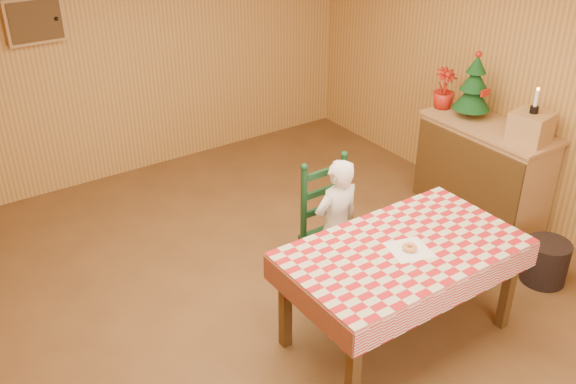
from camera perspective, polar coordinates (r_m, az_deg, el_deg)
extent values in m
plane|color=brown|center=(5.02, 1.31, -10.47)|extent=(6.00, 6.00, 0.00)
cube|color=#BC8944|center=(6.82, -13.69, 12.06)|extent=(5.00, 0.10, 2.60)
cube|color=#BC8944|center=(6.02, 21.47, 8.67)|extent=(0.10, 6.00, 2.60)
cube|color=tan|center=(6.40, -21.62, 14.01)|extent=(0.52, 0.08, 0.42)
cube|color=#4B3014|center=(6.35, -21.51, 13.94)|extent=(0.46, 0.02, 0.36)
sphere|color=black|center=(6.38, -19.89, 14.28)|extent=(0.04, 0.04, 0.04)
cube|color=#4B3014|center=(4.44, 10.23, -5.33)|extent=(1.60, 0.90, 0.06)
cube|color=#4B3014|center=(4.07, 5.82, -15.44)|extent=(0.07, 0.07, 0.69)
cube|color=#4B3014|center=(4.93, 18.98, -8.07)|extent=(0.07, 0.07, 0.69)
cube|color=#4B3014|center=(4.51, -0.24, -10.07)|extent=(0.07, 0.07, 0.69)
cube|color=#4B3014|center=(5.30, 12.81, -4.30)|extent=(0.07, 0.07, 0.69)
cube|color=#B4181B|center=(4.42, 10.27, -4.90)|extent=(1.64, 0.94, 0.02)
cube|color=#B4181B|center=(4.22, 14.57, -8.89)|extent=(1.64, 0.02, 0.18)
cube|color=#B4181B|center=(4.75, 6.29, -3.34)|extent=(1.64, 0.02, 0.18)
cube|color=#2E5828|center=(4.03, 1.54, -9.83)|extent=(0.02, 0.94, 0.18)
cube|color=#2E5828|center=(5.01, 17.00, -2.77)|extent=(0.02, 0.94, 0.18)
cube|color=black|center=(5.04, 4.26, -4.26)|extent=(0.44, 0.40, 0.04)
cylinder|color=black|center=(4.97, 3.64, -8.00)|extent=(0.04, 0.04, 0.41)
cylinder|color=black|center=(5.17, 7.00, -6.53)|extent=(0.04, 0.04, 0.41)
cylinder|color=black|center=(5.19, 1.34, -6.15)|extent=(0.04, 0.04, 0.41)
cylinder|color=black|center=(5.38, 4.65, -4.82)|extent=(0.04, 0.04, 0.41)
cylinder|color=black|center=(4.89, 1.41, -0.92)|extent=(0.05, 0.05, 0.60)
sphere|color=black|center=(4.75, 1.45, 2.22)|extent=(0.06, 0.06, 0.06)
cylinder|color=black|center=(5.10, 4.89, 0.28)|extent=(0.05, 0.05, 0.60)
sphere|color=black|center=(4.96, 5.03, 3.32)|extent=(0.06, 0.06, 0.06)
cube|color=black|center=(5.05, 3.15, -1.50)|extent=(0.38, 0.03, 0.05)
cube|color=black|center=(4.97, 3.20, 0.09)|extent=(0.38, 0.03, 0.05)
cube|color=black|center=(4.90, 3.25, 1.73)|extent=(0.38, 0.03, 0.05)
imported|color=silver|center=(4.97, 4.31, -2.98)|extent=(0.41, 0.27, 1.12)
cube|color=white|center=(4.38, 10.73, -5.07)|extent=(0.32, 0.32, 0.00)
torus|color=#D28C4B|center=(4.37, 10.76, -4.87)|extent=(0.12, 0.12, 0.03)
cube|color=tan|center=(6.25, 16.95, 1.65)|extent=(0.50, 1.20, 0.90)
cube|color=tan|center=(6.06, 17.57, 5.55)|extent=(0.54, 1.24, 0.03)
cube|color=#4B3014|center=(6.07, 15.36, 1.03)|extent=(0.02, 1.20, 0.80)
cube|color=tan|center=(5.80, 20.77, 5.44)|extent=(0.35, 0.35, 0.25)
cylinder|color=#4B3014|center=(6.19, 15.88, 6.82)|extent=(0.04, 0.04, 0.08)
cone|color=#0B3312|center=(6.13, 16.08, 8.20)|extent=(0.34, 0.34, 0.24)
cone|color=#0B3312|center=(6.08, 16.29, 9.61)|extent=(0.26, 0.26, 0.20)
cone|color=#0B3312|center=(6.04, 16.47, 10.86)|extent=(0.18, 0.18, 0.16)
sphere|color=#A11A0E|center=(6.01, 16.59, 11.67)|extent=(0.06, 0.06, 0.06)
cube|color=#A11A0E|center=(6.00, 17.13, 8.42)|extent=(0.10, 0.02, 0.06)
sphere|color=#A11A0E|center=(6.15, 17.03, 8.41)|extent=(0.04, 0.04, 0.04)
sphere|color=#A11A0E|center=(6.08, 15.42, 9.12)|extent=(0.04, 0.04, 0.04)
sphere|color=#A11A0E|center=(6.15, 15.95, 10.27)|extent=(0.04, 0.04, 0.04)
imported|color=#A11A0E|center=(6.28, 13.71, 8.93)|extent=(0.26, 0.26, 0.39)
cylinder|color=black|center=(5.74, 21.04, 6.85)|extent=(0.07, 0.07, 0.06)
cylinder|color=white|center=(5.71, 21.21, 7.78)|extent=(0.03, 0.03, 0.14)
sphere|color=orange|center=(5.68, 21.36, 8.55)|extent=(0.02, 0.02, 0.02)
cylinder|color=black|center=(5.62, 21.91, -5.77)|extent=(0.42, 0.42, 0.36)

